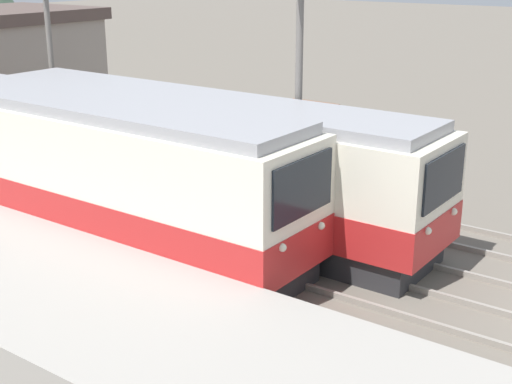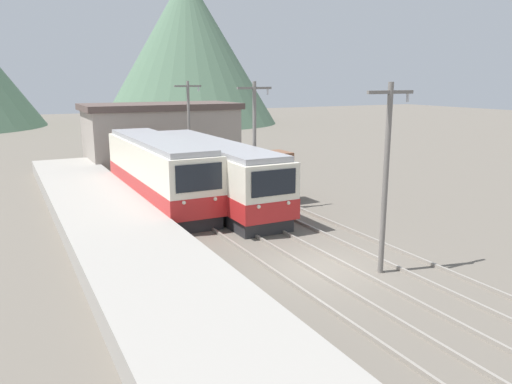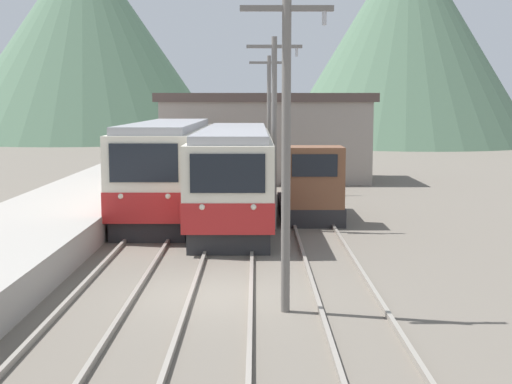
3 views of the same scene
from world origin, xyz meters
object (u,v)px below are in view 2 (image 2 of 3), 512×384
object	(u,v)px
shunting_locomotive	(258,178)
catenary_mast_far	(189,126)
commuter_train_left	(158,174)
catenary_mast_mid	(255,141)
catenary_mast_near	(386,172)
commuter_train_center	(211,174)

from	to	relation	value
shunting_locomotive	catenary_mast_far	size ratio (longest dim) A/B	0.76
commuter_train_left	catenary_mast_far	world-z (taller)	catenary_mast_far
shunting_locomotive	catenary_mast_mid	xyz separation A→B (m)	(-1.49, -2.51, 2.61)
shunting_locomotive	catenary_mast_near	xyz separation A→B (m)	(-1.49, -12.90, 2.61)
shunting_locomotive	catenary_mast_far	world-z (taller)	catenary_mast_far
commuter_train_left	catenary_mast_near	bearing A→B (deg)	-73.06
shunting_locomotive	catenary_mast_mid	world-z (taller)	catenary_mast_mid
commuter_train_center	catenary_mast_far	xyz separation A→B (m)	(1.51, 7.77, 2.12)
shunting_locomotive	catenary_mast_mid	size ratio (longest dim) A/B	0.76
shunting_locomotive	catenary_mast_far	distance (m)	8.44
catenary_mast_mid	commuter_train_center	bearing A→B (deg)	119.87
shunting_locomotive	commuter_train_center	bearing A→B (deg)	177.81
catenary_mast_mid	catenary_mast_far	xyz separation A→B (m)	(0.00, 10.39, 0.00)
commuter_train_center	catenary_mast_near	world-z (taller)	catenary_mast_near
shunting_locomotive	catenary_mast_near	distance (m)	13.25
commuter_train_left	shunting_locomotive	distance (m)	5.96
commuter_train_left	catenary_mast_far	distance (m)	8.18
commuter_train_center	catenary_mast_far	world-z (taller)	catenary_mast_far
commuter_train_left	commuter_train_center	size ratio (longest dim) A/B	0.89
commuter_train_left	catenary_mast_far	bearing A→B (deg)	57.06
commuter_train_center	catenary_mast_mid	xyz separation A→B (m)	(1.51, -2.63, 2.12)
commuter_train_left	catenary_mast_near	world-z (taller)	catenary_mast_near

